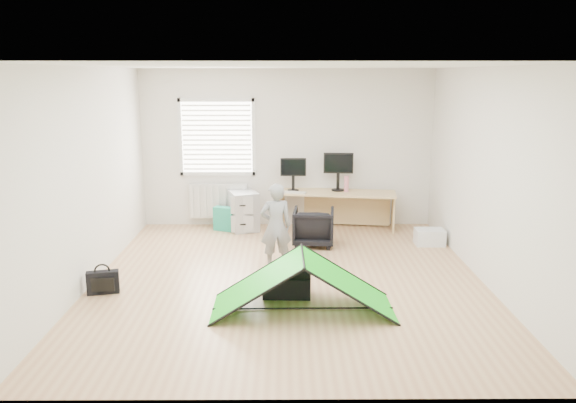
{
  "coord_description": "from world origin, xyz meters",
  "views": [
    {
      "loc": [
        -0.04,
        -6.88,
        2.61
      ],
      "look_at": [
        0.0,
        0.4,
        0.95
      ],
      "focal_mm": 35.0,
      "sensor_mm": 36.0,
      "label": 1
    }
  ],
  "objects_px": {
    "desk": "(337,211)",
    "duffel_bag": "(287,286)",
    "monitor_left": "(293,179)",
    "filing_cabinet": "(243,211)",
    "thermos": "(346,184)",
    "person": "(276,226)",
    "office_chair": "(314,227)",
    "storage_crate": "(430,237)",
    "laptop_bag": "(103,282)",
    "monitor_right": "(338,177)",
    "kite": "(303,283)"
  },
  "relations": [
    {
      "from": "thermos",
      "to": "kite",
      "type": "relative_size",
      "value": 0.13
    },
    {
      "from": "laptop_bag",
      "to": "desk",
      "type": "bearing_deg",
      "value": 29.05
    },
    {
      "from": "thermos",
      "to": "duffel_bag",
      "type": "relative_size",
      "value": 0.48
    },
    {
      "from": "storage_crate",
      "to": "duffel_bag",
      "type": "height_order",
      "value": "same"
    },
    {
      "from": "filing_cabinet",
      "to": "desk",
      "type": "bearing_deg",
      "value": -19.74
    },
    {
      "from": "monitor_right",
      "to": "person",
      "type": "xyz_separation_m",
      "value": [
        -1.03,
        -2.05,
        -0.31
      ]
    },
    {
      "from": "thermos",
      "to": "laptop_bag",
      "type": "distance_m",
      "value": 4.38
    },
    {
      "from": "filing_cabinet",
      "to": "thermos",
      "type": "height_order",
      "value": "thermos"
    },
    {
      "from": "filing_cabinet",
      "to": "storage_crate",
      "type": "bearing_deg",
      "value": -35.76
    },
    {
      "from": "desk",
      "to": "kite",
      "type": "height_order",
      "value": "desk"
    },
    {
      "from": "office_chair",
      "to": "storage_crate",
      "type": "relative_size",
      "value": 1.44
    },
    {
      "from": "office_chair",
      "to": "person",
      "type": "xyz_separation_m",
      "value": [
        -0.57,
        -1.06,
        0.3
      ]
    },
    {
      "from": "desk",
      "to": "kite",
      "type": "distance_m",
      "value": 3.41
    },
    {
      "from": "office_chair",
      "to": "storage_crate",
      "type": "xyz_separation_m",
      "value": [
        1.82,
        0.0,
        -0.17
      ]
    },
    {
      "from": "storage_crate",
      "to": "duffel_bag",
      "type": "bearing_deg",
      "value": -137.27
    },
    {
      "from": "desk",
      "to": "person",
      "type": "bearing_deg",
      "value": -109.56
    },
    {
      "from": "filing_cabinet",
      "to": "kite",
      "type": "height_order",
      "value": "filing_cabinet"
    },
    {
      "from": "office_chair",
      "to": "kite",
      "type": "relative_size",
      "value": 0.31
    },
    {
      "from": "person",
      "to": "laptop_bag",
      "type": "relative_size",
      "value": 3.14
    },
    {
      "from": "filing_cabinet",
      "to": "thermos",
      "type": "bearing_deg",
      "value": -19.31
    },
    {
      "from": "person",
      "to": "kite",
      "type": "relative_size",
      "value": 0.58
    },
    {
      "from": "monitor_left",
      "to": "duffel_bag",
      "type": "xyz_separation_m",
      "value": [
        -0.12,
        -3.04,
        -0.74
      ]
    },
    {
      "from": "monitor_left",
      "to": "office_chair",
      "type": "distance_m",
      "value": 1.17
    },
    {
      "from": "monitor_right",
      "to": "duffel_bag",
      "type": "relative_size",
      "value": 0.88
    },
    {
      "from": "kite",
      "to": "laptop_bag",
      "type": "relative_size",
      "value": 5.43
    },
    {
      "from": "storage_crate",
      "to": "laptop_bag",
      "type": "distance_m",
      "value": 4.89
    },
    {
      "from": "duffel_bag",
      "to": "laptop_bag",
      "type": "bearing_deg",
      "value": 179.84
    },
    {
      "from": "office_chair",
      "to": "monitor_right",
      "type": "bearing_deg",
      "value": -109.76
    },
    {
      "from": "desk",
      "to": "kite",
      "type": "xyz_separation_m",
      "value": [
        -0.69,
        -3.34,
        -0.01
      ]
    },
    {
      "from": "thermos",
      "to": "laptop_bag",
      "type": "relative_size",
      "value": 0.72
    },
    {
      "from": "filing_cabinet",
      "to": "duffel_bag",
      "type": "xyz_separation_m",
      "value": [
        0.73,
        -2.97,
        -0.21
      ]
    },
    {
      "from": "filing_cabinet",
      "to": "office_chair",
      "type": "bearing_deg",
      "value": -56.9
    },
    {
      "from": "thermos",
      "to": "storage_crate",
      "type": "bearing_deg",
      "value": -36.02
    },
    {
      "from": "desk",
      "to": "duffel_bag",
      "type": "distance_m",
      "value": 3.08
    },
    {
      "from": "thermos",
      "to": "kite",
      "type": "bearing_deg",
      "value": -104.06
    },
    {
      "from": "desk",
      "to": "monitor_right",
      "type": "bearing_deg",
      "value": 92.7
    },
    {
      "from": "monitor_right",
      "to": "kite",
      "type": "xyz_separation_m",
      "value": [
        -0.71,
        -3.46,
        -0.58
      ]
    },
    {
      "from": "monitor_left",
      "to": "storage_crate",
      "type": "distance_m",
      "value": 2.44
    },
    {
      "from": "monitor_left",
      "to": "duffel_bag",
      "type": "relative_size",
      "value": 0.76
    },
    {
      "from": "office_chair",
      "to": "person",
      "type": "height_order",
      "value": "person"
    },
    {
      "from": "desk",
      "to": "monitor_left",
      "type": "xyz_separation_m",
      "value": [
        -0.75,
        0.09,
        0.54
      ]
    },
    {
      "from": "person",
      "to": "duffel_bag",
      "type": "height_order",
      "value": "person"
    },
    {
      "from": "desk",
      "to": "monitor_left",
      "type": "relative_size",
      "value": 4.48
    },
    {
      "from": "thermos",
      "to": "storage_crate",
      "type": "distance_m",
      "value": 1.65
    },
    {
      "from": "monitor_left",
      "to": "duffel_bag",
      "type": "distance_m",
      "value": 3.13
    },
    {
      "from": "person",
      "to": "storage_crate",
      "type": "distance_m",
      "value": 2.65
    },
    {
      "from": "office_chair",
      "to": "duffel_bag",
      "type": "bearing_deg",
      "value": 83.69
    },
    {
      "from": "desk",
      "to": "storage_crate",
      "type": "bearing_deg",
      "value": -24.43
    },
    {
      "from": "person",
      "to": "laptop_bag",
      "type": "height_order",
      "value": "person"
    },
    {
      "from": "filing_cabinet",
      "to": "laptop_bag",
      "type": "bearing_deg",
      "value": -136.55
    }
  ]
}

